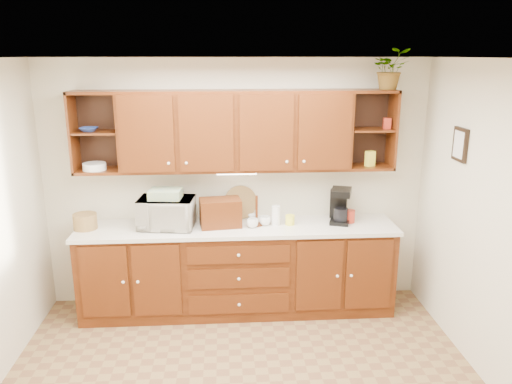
{
  "coord_description": "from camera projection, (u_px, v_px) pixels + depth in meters",
  "views": [
    {
      "loc": [
        -0.13,
        -3.36,
        2.62
      ],
      "look_at": [
        0.17,
        1.15,
        1.37
      ],
      "focal_mm": 35.0,
      "sensor_mm": 36.0,
      "label": 1
    }
  ],
  "objects": [
    {
      "name": "right_wall",
      "position": [
        510.0,
        238.0,
        3.72
      ],
      "size": [
        0.0,
        3.5,
        3.5
      ],
      "primitive_type": "plane",
      "rotation": [
        1.57,
        0.0,
        -1.57
      ],
      "color": "beige",
      "rests_on": "floor"
    },
    {
      "name": "pantry_box_red",
      "position": [
        387.0,
        123.0,
        5.02
      ],
      "size": [
        0.08,
        0.07,
        0.11
      ],
      "primitive_type": "cube",
      "rotation": [
        0.0,
        0.0,
        -0.13
      ],
      "color": "#A22817",
      "rests_on": "upper_cabinets"
    },
    {
      "name": "wicker_basket",
      "position": [
        85.0,
        221.0,
        4.97
      ],
      "size": [
        0.28,
        0.28,
        0.15
      ],
      "primitive_type": "cylinder",
      "rotation": [
        0.0,
        0.0,
        -0.21
      ],
      "color": "olive",
      "rests_on": "countertop"
    },
    {
      "name": "ceiling",
      "position": [
        242.0,
        58.0,
        3.25
      ],
      "size": [
        4.0,
        4.0,
        0.0
      ],
      "primitive_type": "plane",
      "rotation": [
        3.14,
        0.0,
        0.0
      ],
      "color": "white",
      "rests_on": "back_wall"
    },
    {
      "name": "base_cabinets",
      "position": [
        238.0,
        270.0,
        5.22
      ],
      "size": [
        3.2,
        0.6,
        0.9
      ],
      "primitive_type": "cube",
      "color": "#3A1706",
      "rests_on": "floor"
    },
    {
      "name": "canister_yellow",
      "position": [
        290.0,
        220.0,
        5.1
      ],
      "size": [
        0.12,
        0.12,
        0.1
      ],
      "primitive_type": "cylinder",
      "rotation": [
        0.0,
        0.0,
        0.34
      ],
      "color": "yellow",
      "rests_on": "countertop"
    },
    {
      "name": "bread_box",
      "position": [
        220.0,
        213.0,
        5.03
      ],
      "size": [
        0.44,
        0.31,
        0.28
      ],
      "primitive_type": "cube",
      "rotation": [
        0.0,
        0.0,
        0.13
      ],
      "color": "#3A1706",
      "rests_on": "countertop"
    },
    {
      "name": "potted_plant",
      "position": [
        390.0,
        69.0,
        4.86
      ],
      "size": [
        0.37,
        0.32,
        0.39
      ],
      "primitive_type": "imported",
      "rotation": [
        0.0,
        0.0,
        -0.04
      ],
      "color": "#999999",
      "rests_on": "upper_cabinets"
    },
    {
      "name": "pantry_box_yellow",
      "position": [
        370.0,
        159.0,
        5.1
      ],
      "size": [
        0.11,
        0.1,
        0.15
      ],
      "primitive_type": "cube",
      "rotation": [
        0.0,
        0.0,
        0.42
      ],
      "color": "yellow",
      "rests_on": "upper_cabinets"
    },
    {
      "name": "coffee_maker",
      "position": [
        340.0,
        206.0,
        5.15
      ],
      "size": [
        0.26,
        0.3,
        0.36
      ],
      "rotation": [
        0.0,
        0.0,
        -0.32
      ],
      "color": "black",
      "rests_on": "countertop"
    },
    {
      "name": "bowl_stack",
      "position": [
        89.0,
        129.0,
        4.85
      ],
      "size": [
        0.19,
        0.19,
        0.04
      ],
      "primitive_type": "imported",
      "rotation": [
        0.0,
        0.0,
        -0.12
      ],
      "color": "navy",
      "rests_on": "upper_cabinets"
    },
    {
      "name": "woven_tray",
      "position": [
        241.0,
        217.0,
        5.32
      ],
      "size": [
        0.36,
        0.16,
        0.35
      ],
      "primitive_type": "cylinder",
      "rotation": [
        1.36,
        0.0,
        0.19
      ],
      "color": "olive",
      "rests_on": "countertop"
    },
    {
      "name": "undercabinet_light",
      "position": [
        237.0,
        173.0,
        5.03
      ],
      "size": [
        0.4,
        0.05,
        0.02
      ],
      "primitive_type": "cube",
      "color": "white",
      "rests_on": "upper_cabinets"
    },
    {
      "name": "mug_tree",
      "position": [
        257.0,
        221.0,
        5.09
      ],
      "size": [
        0.25,
        0.27,
        0.31
      ],
      "rotation": [
        0.0,
        0.0,
        -0.07
      ],
      "color": "#3A1706",
      "rests_on": "countertop"
    },
    {
      "name": "countertop",
      "position": [
        237.0,
        228.0,
        5.08
      ],
      "size": [
        3.24,
        0.64,
        0.04
      ],
      "primitive_type": "cube",
      "color": "silver",
      "rests_on": "base_cabinets"
    },
    {
      "name": "canister_red",
      "position": [
        350.0,
        216.0,
        5.17
      ],
      "size": [
        0.11,
        0.11,
        0.13
      ],
      "primitive_type": "cylinder",
      "rotation": [
        0.0,
        0.0,
        -0.1
      ],
      "color": "#A22817",
      "rests_on": "countertop"
    },
    {
      "name": "towel_stack",
      "position": [
        165.0,
        194.0,
        4.94
      ],
      "size": [
        0.33,
        0.26,
        0.09
      ],
      "primitive_type": "cube",
      "rotation": [
        0.0,
        0.0,
        -0.11
      ],
      "color": "#C3C15C",
      "rests_on": "microwave"
    },
    {
      "name": "framed_picture",
      "position": [
        460.0,
        145.0,
        4.44
      ],
      "size": [
        0.03,
        0.24,
        0.3
      ],
      "primitive_type": "cube",
      "color": "black",
      "rests_on": "right_wall"
    },
    {
      "name": "canister_white",
      "position": [
        276.0,
        215.0,
        5.08
      ],
      "size": [
        0.09,
        0.09,
        0.2
      ],
      "primitive_type": "cylinder",
      "rotation": [
        0.0,
        0.0,
        -0.09
      ],
      "color": "white",
      "rests_on": "countertop"
    },
    {
      "name": "upper_cabinets",
      "position": [
        237.0,
        131.0,
        4.97
      ],
      "size": [
        3.2,
        0.33,
        0.8
      ],
      "color": "#3A1706",
      "rests_on": "back_wall"
    },
    {
      "name": "back_wall",
      "position": [
        236.0,
        184.0,
        5.28
      ],
      "size": [
        4.0,
        0.0,
        4.0
      ],
      "primitive_type": "plane",
      "rotation": [
        1.57,
        0.0,
        0.0
      ],
      "color": "beige",
      "rests_on": "floor"
    },
    {
      "name": "plate_stack",
      "position": [
        94.0,
        166.0,
        4.93
      ],
      "size": [
        0.26,
        0.26,
        0.07
      ],
      "primitive_type": "cylinder",
      "rotation": [
        0.0,
        0.0,
        0.17
      ],
      "color": "white",
      "rests_on": "upper_cabinets"
    },
    {
      "name": "wine_bottle",
      "position": [
        218.0,
        212.0,
        5.08
      ],
      "size": [
        0.09,
        0.09,
        0.27
      ],
      "primitive_type": "cylinder",
      "rotation": [
        0.0,
        0.0,
        0.38
      ],
      "color": "black",
      "rests_on": "countertop"
    },
    {
      "name": "microwave",
      "position": [
        166.0,
        213.0,
        5.0
      ],
      "size": [
        0.58,
        0.43,
        0.3
      ],
      "primitive_type": "imported",
      "rotation": [
        0.0,
        0.0,
        -0.11
      ],
      "color": "beige",
      "rests_on": "countertop"
    }
  ]
}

